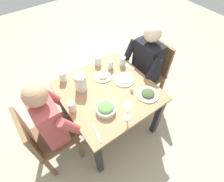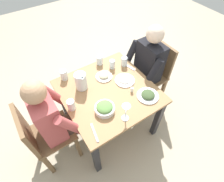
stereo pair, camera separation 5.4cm
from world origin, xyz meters
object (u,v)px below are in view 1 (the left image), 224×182
water_glass_by_pitcher (98,61)px  water_glass_near_left (122,61)px  water_pitcher (80,82)px  salt_shaker (132,89)px  dining_table (108,97)px  chair_near (151,70)px  water_glass_center (63,77)px  chair_far (44,138)px  plate_beans (103,76)px  diner_far (60,119)px  water_glass_far_left (111,64)px  diner_near (141,68)px  plate_dolmas (148,94)px  water_glass_near_right (72,106)px  plate_yoghurt (124,79)px  salad_bowl (106,108)px  wine_glass (128,109)px

water_glass_by_pitcher → water_glass_near_left: bearing=-127.9°
water_pitcher → salt_shaker: 0.53m
dining_table → chair_near: 0.77m
water_glass_center → chair_far: bearing=131.4°
chair_near → plate_beans: size_ratio=4.93×
diner_far → plate_beans: (0.18, -0.62, 0.07)m
dining_table → water_glass_far_left: 0.39m
chair_far → salt_shaker: 0.99m
diner_near → water_glass_far_left: diner_near is taller
salt_shaker → plate_dolmas: bearing=-145.4°
dining_table → salt_shaker: salt_shaker is taller
water_pitcher → salt_shaker: water_pitcher is taller
water_glass_near_right → water_glass_by_pitcher: bearing=-53.6°
water_glass_near_left → water_glass_near_right: water_glass_near_right is taller
plate_beans → plate_yoghurt: bearing=-137.2°
diner_near → water_glass_near_right: size_ratio=10.67×
diner_far → water_glass_near_right: size_ratio=10.67×
plate_dolmas → plate_beans: (0.47, 0.23, -0.00)m
salad_bowl → plate_beans: size_ratio=1.05×
water_glass_by_pitcher → wine_glass: 0.80m
salad_bowl → water_glass_center: water_glass_center is taller
water_pitcher → water_glass_near_left: (0.04, -0.58, -0.04)m
water_glass_near_left → plate_yoghurt: bearing=146.0°
plate_beans → water_glass_by_pitcher: size_ratio=1.71×
plate_yoghurt → water_glass_near_right: 0.64m
water_glass_far_left → water_glass_center: water_glass_center is taller
diner_near → plate_beans: (0.09, 0.48, 0.07)m
salad_bowl → water_glass_by_pitcher: bearing=-26.8°
water_glass_by_pitcher → water_glass_center: bearing=90.3°
dining_table → water_glass_far_left: bearing=-40.1°
chair_far → plate_yoghurt: (0.01, -0.98, 0.21)m
water_glass_near_left → water_glass_far_left: (0.04, 0.14, -0.00)m
chair_far → diner_far: (-0.00, -0.21, 0.15)m
water_glass_by_pitcher → water_glass_center: (-0.00, 0.45, 0.00)m
water_glass_near_right → water_pitcher: bearing=-47.4°
diner_far → water_glass_center: 0.48m
water_pitcher → water_glass_far_left: size_ratio=1.77×
plate_dolmas → chair_near: bearing=-50.6°
plate_yoghurt → water_glass_near_right: water_glass_near_right is taller
water_glass_near_right → salt_shaker: water_glass_near_right is taller
diner_far → water_pitcher: (0.18, -0.34, 0.15)m
chair_far → plate_dolmas: bearing=-105.7°
water_glass_far_left → water_pitcher: bearing=100.6°
water_glass_far_left → water_glass_center: 0.55m
water_pitcher → plate_beans: (0.00, -0.27, -0.08)m
salad_bowl → salt_shaker: bearing=-82.3°
water_glass_center → water_glass_far_left: bearing=-104.4°
diner_far → water_glass_by_pitcher: diner_far is taller
plate_yoghurt → water_glass_by_pitcher: size_ratio=2.03×
chair_near → diner_far: diner_far is taller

